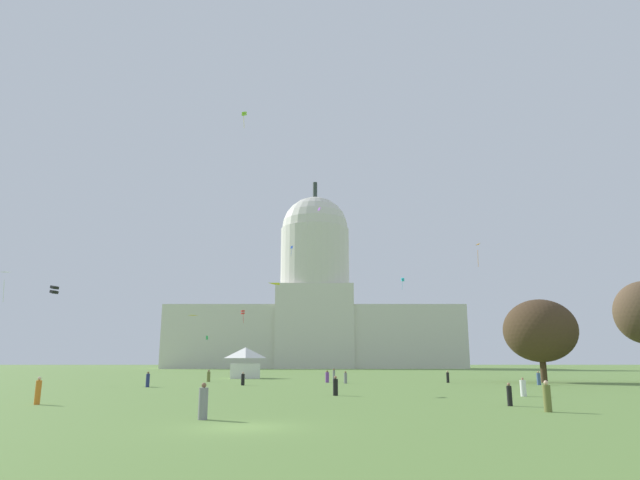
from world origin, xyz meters
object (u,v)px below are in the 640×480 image
(kite_red_low, at_px, (242,312))
(kite_blue_high, at_px, (291,248))
(person_grey_near_tree_west, at_px, (202,403))
(person_olive_lawn_far_left, at_px, (546,398))
(person_grey_deep_crowd, at_px, (333,376))
(kite_white_low, at_px, (5,277))
(person_white_mid_right, at_px, (522,388))
(event_tent, at_px, (244,363))
(capitol_building, at_px, (314,308))
(person_black_front_left, at_px, (334,387))
(person_grey_near_tree_east, at_px, (344,378))
(kite_orange_mid, at_px, (475,248))
(kite_lime_high, at_px, (243,114))
(person_denim_back_center, at_px, (537,379))
(person_navy_lawn_far_right, at_px, (147,380))
(person_orange_back_right, at_px, (37,392))
(person_black_front_right, at_px, (242,379))
(tree_east_far, at_px, (539,331))
(kite_gold_low, at_px, (192,317))
(kite_yellow_low, at_px, (278,286))
(person_black_near_tent, at_px, (508,395))
(person_purple_front_center, at_px, (326,377))
(kite_black_low, at_px, (53,290))
(kite_cyan_mid, at_px, (402,280))
(kite_violet_high, at_px, (318,209))
(kite_green_low, at_px, (206,338))

(kite_red_low, xyz_separation_m, kite_blue_high, (9.14, 50.09, 26.34))
(person_grey_near_tree_west, relative_size, person_olive_lawn_far_left, 1.02)
(person_grey_deep_crowd, relative_size, kite_white_low, 0.45)
(person_white_mid_right, bearing_deg, event_tent, -163.38)
(capitol_building, relative_size, person_black_front_left, 70.96)
(person_grey_near_tree_east, xyz_separation_m, kite_orange_mid, (27.71, 34.31, 24.08))
(person_grey_deep_crowd, height_order, kite_lime_high, kite_lime_high)
(person_denim_back_center, relative_size, person_navy_lawn_far_right, 0.97)
(person_orange_back_right, distance_m, person_white_mid_right, 36.14)
(person_grey_near_tree_west, bearing_deg, person_black_front_left, -23.00)
(kite_red_low, bearing_deg, person_denim_back_center, 13.05)
(person_grey_near_tree_west, relative_size, person_black_front_right, 1.14)
(kite_white_low, bearing_deg, person_white_mid_right, 142.80)
(tree_east_far, xyz_separation_m, kite_gold_low, (-56.91, 42.43, 5.15))
(person_grey_deep_crowd, relative_size, kite_lime_high, 0.48)
(person_navy_lawn_far_right, bearing_deg, kite_orange_mid, 15.31)
(capitol_building, distance_m, kite_gold_low, 102.76)
(kite_white_low, distance_m, kite_yellow_low, 44.98)
(person_olive_lawn_far_left, bearing_deg, person_black_near_tent, -139.80)
(person_grey_deep_crowd, bearing_deg, person_purple_front_center, 52.98)
(kite_black_low, bearing_deg, person_olive_lawn_far_left, -94.77)
(kite_lime_high, height_order, kite_black_low, kite_lime_high)
(capitol_building, distance_m, person_black_near_tent, 182.09)
(person_orange_back_right, bearing_deg, kite_cyan_mid, -81.20)
(person_white_mid_right, xyz_separation_m, kite_yellow_low, (-20.40, 6.29, 9.16))
(person_orange_back_right, bearing_deg, kite_violet_high, -70.91)
(person_grey_deep_crowd, distance_m, person_black_front_right, 15.92)
(kite_gold_low, relative_size, kite_white_low, 0.45)
(event_tent, relative_size, person_olive_lawn_far_left, 3.29)
(person_purple_front_center, bearing_deg, person_white_mid_right, -173.93)
(tree_east_far, distance_m, person_black_front_left, 40.41)
(kite_cyan_mid, xyz_separation_m, kite_violet_high, (-26.25, -6.40, 21.22))
(person_white_mid_right, bearing_deg, kite_white_low, -130.18)
(kite_violet_high, bearing_deg, capitol_building, -179.73)
(person_navy_lawn_far_right, relative_size, kite_red_low, 0.53)
(person_navy_lawn_far_right, height_order, kite_cyan_mid, kite_cyan_mid)
(person_grey_near_tree_west, bearing_deg, person_grey_near_tree_east, -14.23)
(person_navy_lawn_far_right, relative_size, kite_orange_mid, 0.39)
(person_grey_near_tree_west, distance_m, kite_violet_high, 144.49)
(person_navy_lawn_far_right, height_order, kite_gold_low, kite_gold_low)
(event_tent, bearing_deg, kite_black_low, -144.68)
(kite_black_low, bearing_deg, person_grey_near_tree_west, -111.34)
(tree_east_far, relative_size, person_orange_back_right, 7.69)
(person_black_front_left, height_order, kite_blue_high, kite_blue_high)
(kite_cyan_mid, bearing_deg, person_white_mid_right, 83.53)
(kite_gold_low, height_order, kite_red_low, kite_red_low)
(kite_blue_high, bearing_deg, kite_green_low, -106.90)
(person_white_mid_right, height_order, kite_yellow_low, kite_yellow_low)
(person_navy_lawn_far_right, bearing_deg, kite_green_low, 72.36)
(person_orange_back_right, relative_size, kite_violet_high, 1.50)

